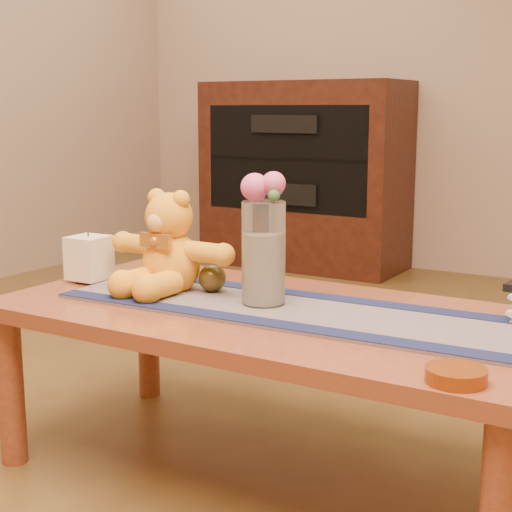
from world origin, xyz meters
The scene contains 24 objects.
floor centered at (0.00, 0.00, 0.00)m, with size 5.50×5.50×0.00m, color #523817.
coffee_table_top centered at (0.00, 0.00, 0.43)m, with size 1.40×0.70×0.04m, color brown.
table_leg_fl centered at (-0.64, -0.29, 0.21)m, with size 0.07×0.07×0.41m, color brown.
table_leg_bl centered at (-0.64, 0.29, 0.21)m, with size 0.07×0.07×0.41m, color brown.
persian_runner centered at (0.05, 0.00, 0.45)m, with size 1.20×0.35×0.01m, color #171A41.
runner_border_near centered at (0.05, -0.14, 0.46)m, with size 1.20×0.06×0.00m, color #141B3E.
runner_border_far centered at (0.04, 0.15, 0.46)m, with size 1.20×0.06×0.00m, color #141B3E.
teddy_bear centered at (-0.33, 0.02, 0.59)m, with size 0.38×0.31×0.26m, color #FFA520, non-canonical shape.
pillar_candle centered at (-0.61, 0.00, 0.52)m, with size 0.10×0.10×0.12m, color #FFEDBB.
candle_wick centered at (-0.61, 0.00, 0.59)m, with size 0.00×0.00×0.01m, color black.
glass_vase centered at (-0.03, 0.01, 0.59)m, with size 0.11×0.11×0.26m, color silver.
potpourri_fill centered at (-0.03, 0.01, 0.55)m, with size 0.09×0.09×0.18m, color beige.
rose_left centered at (-0.05, 0.00, 0.75)m, with size 0.07×0.07×0.07m, color #EA5287.
rose_right centered at (-0.01, 0.01, 0.76)m, with size 0.06×0.06×0.06m, color #EA5287.
blue_flower_back centered at (-0.02, 0.04, 0.75)m, with size 0.04×0.04×0.04m, color #48559C.
blue_flower_side centered at (-0.06, 0.03, 0.74)m, with size 0.04×0.04×0.04m, color #48559C.
leaf_sprig centered at (0.01, -0.01, 0.74)m, with size 0.03×0.03×0.03m, color #33662D.
bronze_ball centered at (-0.22, 0.05, 0.50)m, with size 0.07×0.07×0.07m, color #4E411A.
amber_dish centered at (0.55, -0.28, 0.46)m, with size 0.11×0.11×0.03m, color #BF5914.
media_cabinet centered at (-1.20, 2.48, 0.55)m, with size 1.20×0.50×1.10m, color black.
cabinet_cavity centered at (-1.20, 2.25, 0.66)m, with size 1.02×0.03×0.61m, color black.
cabinet_shelf centered at (-1.20, 2.33, 0.66)m, with size 1.02×0.20×0.03m, color black.
stereo_upper centered at (-1.20, 2.35, 0.86)m, with size 0.42×0.28×0.10m, color black.
stereo_lower centered at (-1.20, 2.35, 0.46)m, with size 0.42×0.28×0.12m, color black.
Camera 1 is at (0.92, -1.62, 0.94)m, focal length 53.85 mm.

